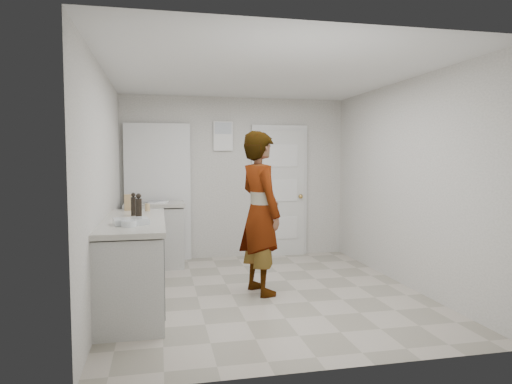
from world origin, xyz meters
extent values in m
plane|color=gray|center=(0.00, 0.00, 0.00)|extent=(4.00, 4.00, 0.00)
plane|color=#A7A59D|center=(0.00, 2.00, 1.25)|extent=(3.50, 0.00, 3.50)
plane|color=#A7A59D|center=(0.00, -2.00, 1.25)|extent=(3.50, 0.00, 3.50)
plane|color=#A7A59D|center=(-1.75, 0.00, 1.25)|extent=(0.00, 4.00, 4.00)
plane|color=#A7A59D|center=(1.75, 0.00, 1.25)|extent=(0.00, 4.00, 4.00)
plane|color=silver|center=(0.00, 0.00, 2.50)|extent=(4.00, 4.00, 0.00)
cube|color=silver|center=(0.70, 1.93, 1.00)|extent=(0.80, 0.05, 2.00)
cube|color=silver|center=(0.70, 1.96, 1.03)|extent=(0.90, 0.04, 2.10)
sphere|color=#B58E45|center=(1.03, 1.88, 0.95)|extent=(0.07, 0.07, 0.07)
cube|color=white|center=(-0.20, 1.97, 1.90)|extent=(0.30, 0.02, 0.45)
cube|color=black|center=(-1.20, 1.97, 1.02)|extent=(0.90, 0.05, 2.04)
cube|color=silver|center=(-1.20, 1.94, 1.03)|extent=(0.98, 0.02, 2.10)
cube|color=silver|center=(-1.45, -0.20, 0.43)|extent=(0.60, 1.90, 0.86)
cube|color=black|center=(-1.45, -0.20, 0.04)|extent=(0.56, 1.86, 0.08)
cube|color=beige|center=(-1.45, -0.20, 0.90)|extent=(0.64, 1.96, 0.05)
cube|color=silver|center=(-1.25, 1.55, 0.43)|extent=(0.80, 0.55, 0.86)
cube|color=black|center=(-1.25, 1.55, 0.04)|extent=(0.75, 0.54, 0.08)
cube|color=beige|center=(-1.25, 1.55, 0.90)|extent=(0.84, 0.61, 0.05)
imported|color=silver|center=(-0.05, 0.01, 0.93)|extent=(0.62, 0.78, 1.86)
cube|color=#A38151|center=(-1.54, 0.63, 1.02)|extent=(0.13, 0.07, 0.20)
cylinder|color=tan|center=(-1.32, 0.53, 0.97)|extent=(0.06, 0.06, 0.09)
cylinder|color=black|center=(-1.40, -0.10, 1.03)|extent=(0.07, 0.07, 0.21)
sphere|color=black|center=(-1.40, -0.10, 1.16)|extent=(0.06, 0.06, 0.06)
cylinder|color=black|center=(-1.46, 0.08, 1.03)|extent=(0.06, 0.06, 0.21)
sphere|color=black|center=(-1.46, 0.08, 1.16)|extent=(0.05, 0.05, 0.05)
cube|color=silver|center=(-1.45, -0.58, 0.95)|extent=(0.36, 0.28, 0.06)
cube|color=silver|center=(-1.45, -0.58, 0.95)|extent=(0.31, 0.24, 0.04)
cylinder|color=silver|center=(-1.46, -0.74, 0.95)|extent=(0.14, 0.14, 0.05)
sphere|color=white|center=(-1.48, -0.75, 0.95)|extent=(0.05, 0.05, 0.05)
sphere|color=white|center=(-1.44, -0.73, 0.95)|extent=(0.05, 0.05, 0.05)
cube|color=white|center=(-1.19, 1.56, 0.93)|extent=(0.30, 0.35, 0.01)
camera|label=1|loc=(-1.18, -5.06, 1.55)|focal=32.00mm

